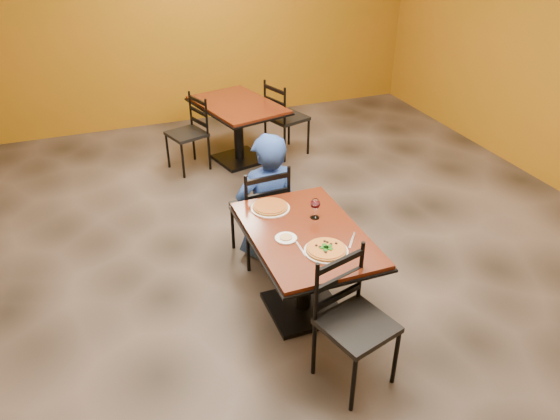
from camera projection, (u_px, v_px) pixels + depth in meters
name	position (u px, v px, depth m)	size (l,w,h in m)	color
floor	(281.00, 274.00, 4.68)	(7.00, 8.00, 0.01)	black
wall_back	(176.00, 15.00, 7.13)	(7.00, 0.01, 3.00)	#A15D11
table_main	(305.00, 253.00, 4.00)	(0.83, 1.23, 0.75)	#581D0D
table_second	(238.00, 119.00, 6.42)	(1.08, 1.37, 0.75)	#581D0D
chair_main_near	(357.00, 326.00, 3.44)	(0.43, 0.43, 0.95)	black
chair_main_far	(259.00, 210.00, 4.71)	(0.43, 0.43, 0.95)	black
chair_second_left	(187.00, 134.00, 6.28)	(0.40, 0.40, 0.89)	black
chair_second_right	(287.00, 118.00, 6.65)	(0.43, 0.43, 0.96)	black
diner	(267.00, 195.00, 4.70)	(0.59, 0.39, 1.18)	navy
plate_main	(326.00, 251.00, 3.68)	(0.31, 0.31, 0.01)	white
pizza_main	(326.00, 249.00, 3.67)	(0.28, 0.28, 0.02)	maroon
plate_far	(270.00, 208.00, 4.18)	(0.31, 0.31, 0.01)	white
pizza_far	(270.00, 206.00, 4.17)	(0.28, 0.28, 0.02)	#B27D22
side_plate	(286.00, 238.00, 3.81)	(0.16, 0.16, 0.01)	white
dip	(286.00, 237.00, 3.81)	(0.09, 0.09, 0.01)	tan
wine_glass	(315.00, 208.00, 4.02)	(0.08, 0.08, 0.18)	white
fork	(301.00, 249.00, 3.70)	(0.01, 0.19, 0.00)	silver
knife	(352.00, 240.00, 3.80)	(0.01, 0.21, 0.00)	silver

